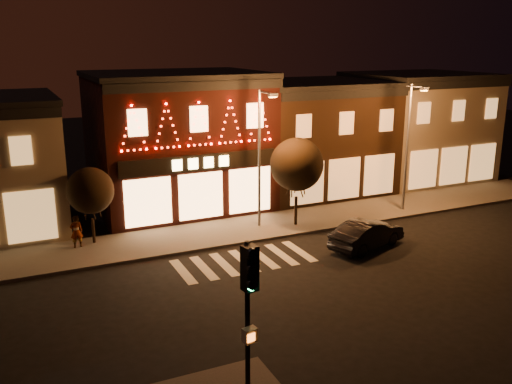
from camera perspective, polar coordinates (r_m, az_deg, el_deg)
ground at (r=23.33m, az=2.74°, el=-10.43°), size 120.00×120.00×0.00m
sidewalk_far at (r=30.79m, az=-0.83°, el=-3.77°), size 44.00×4.00×0.15m
building_pulp at (r=34.54m, az=-7.97°, el=5.20°), size 10.20×8.34×8.30m
building_right_a at (r=38.41m, az=5.77°, el=5.67°), size 9.20×8.28×7.50m
building_right_b at (r=43.62m, az=16.09°, el=6.50°), size 9.20×8.28×7.80m
traffic_signal_near at (r=14.31m, az=-0.72°, el=-10.99°), size 0.41×0.54×5.15m
streetlamp_mid at (r=29.79m, az=0.53°, el=4.45°), size 0.47×1.70×7.45m
streetlamp_right at (r=33.98m, az=15.40°, el=5.32°), size 0.68×1.72×7.52m
tree_left at (r=28.91m, az=-16.56°, el=0.13°), size 2.33×2.33×3.90m
tree_right at (r=30.45m, az=4.18°, el=2.82°), size 2.92×2.92×4.89m
dark_sedan at (r=28.57m, az=11.27°, el=-4.24°), size 4.62×2.76×1.44m
pedestrian at (r=29.03m, az=-17.86°, el=-3.85°), size 0.62×0.42×1.64m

